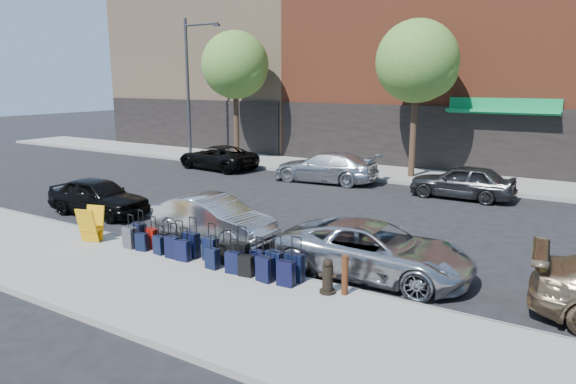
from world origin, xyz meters
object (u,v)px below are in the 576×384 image
Objects in this scene: car_near_0 at (98,196)px; car_far_0 at (217,157)px; tree_center at (420,64)px; bollard at (345,274)px; car_far_1 at (326,167)px; car_near_1 at (213,218)px; tree_left at (237,67)px; display_rack at (91,225)px; suitcase_front_5 at (210,249)px; car_near_2 at (374,250)px; car_far_2 at (462,181)px; fire_hydrant at (328,277)px; streetlight at (190,80)px.

car_far_0 is at bearing 12.02° from car_near_0.
bollard is (3.23, -14.37, -4.81)m from tree_center.
car_near_1 is at bearing 2.36° from car_far_1.
bollard is at bearing 24.18° from car_far_1.
car_far_1 is at bearing -21.39° from tree_left.
car_near_0 reaches higher than display_rack.
tree_left is at bearing 11.38° from car_near_0.
tree_left is 18.06m from suitcase_front_5.
car_near_0 is 10.52m from car_near_2.
car_far_1 is at bearing 66.88° from display_rack.
car_near_1 is at bearing 132.97° from suitcase_front_5.
car_far_0 is (-9.34, 11.61, 0.18)m from suitcase_front_5.
car_far_2 is at bearing -50.49° from car_near_0.
car_far_1 is (1.22, 11.98, 0.07)m from display_rack.
tree_left is 20.45m from bollard.
car_far_0 is at bearing 119.23° from fire_hydrant.
streetlight is at bearing -107.14° from car_far_1.
streetlight is 20.89m from car_near_2.
bollard is at bearing -46.30° from tree_left.
tree_center is at bearing 102.67° from bollard.
car_far_0 reaches higher than fire_hydrant.
suitcase_front_5 is 0.24× the size of car_far_2.
car_far_1 reaches higher than car_far_2.
car_near_2 is 1.16× the size of car_far_2.
car_far_2 is at bearing -25.75° from car_near_1.
car_near_1 reaches higher than car_far_0.
tree_center is at bearing 0.00° from tree_left.
streetlight reaches higher than car_far_2.
car_near_0 is 10.35m from car_far_1.
car_near_0 is (-2.78, 2.44, 0.02)m from display_rack.
car_near_2 is at bearing -75.83° from tree_center.
tree_left is 9.03m from car_far_1.
car_far_1 is at bearing 94.64° from car_far_0.
car_far_2 is (-0.27, 9.74, 0.04)m from car_near_2.
car_near_0 is (6.12, -11.65, -4.00)m from streetlight.
display_rack is (-7.42, -0.31, 0.13)m from fire_hydrant.
tree_center is 13.48m from streetlight.
suitcase_front_5 is 0.21× the size of car_far_0.
car_near_2 is (10.52, -0.32, -0.01)m from car_near_0.
fire_hydrant is at bearing 22.60° from car_far_1.
car_far_1 is (-6.52, 9.86, 0.06)m from car_near_2.
fire_hydrant is at bearing -111.00° from car_near_1.
fire_hydrant is 11.55m from car_far_2.
car_far_2 reaches higher than car_near_1.
display_rack is at bearing -107.06° from tree_center.
fire_hydrant is 0.38m from bollard.
car_far_0 is (-9.93, -2.65, -4.77)m from tree_center.
car_near_0 is (3.18, -12.35, -4.75)m from tree_left.
car_near_1 is 12.59m from car_far_0.
suitcase_front_5 reaches higher than fire_hydrant.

